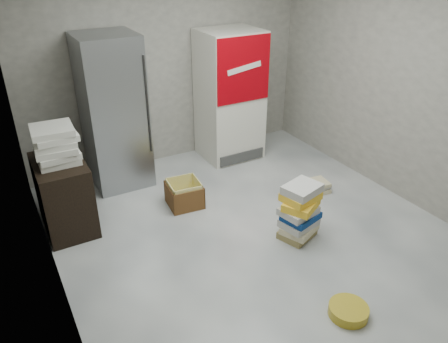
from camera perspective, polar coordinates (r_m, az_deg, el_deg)
name	(u,v)px	position (r m, az deg, el deg)	size (l,w,h in m)	color
ground	(269,246)	(4.65, 5.88, -9.66)	(5.00, 5.00, 0.00)	silver
room_shell	(279,77)	(3.83, 7.20, 12.14)	(4.04, 5.04, 2.82)	#A29D92
steel_fridge	(114,113)	(5.58, -14.21, 7.44)	(0.70, 0.72, 1.90)	#A0A3A8
coke_cooler	(230,96)	(6.19, 0.77, 9.86)	(0.80, 0.73, 1.80)	silver
wood_shelf	(64,195)	(5.01, -20.14, -2.90)	(0.50, 0.80, 0.80)	black
supply_box_stack	(55,145)	(4.75, -21.16, 3.28)	(0.44, 0.44, 0.39)	silver
phonebook_stack_main	(300,212)	(4.65, 9.88, -5.23)	(0.46, 0.43, 0.63)	olive
phonebook_stack_side	(315,186)	(5.64, 11.86, -1.92)	(0.37, 0.29, 0.14)	beige
cardboard_box	(184,195)	(5.25, -5.19, -3.12)	(0.43, 0.43, 0.31)	yellow
bucket_lid	(348,311)	(4.03, 15.93, -17.09)	(0.34, 0.34, 0.09)	gold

